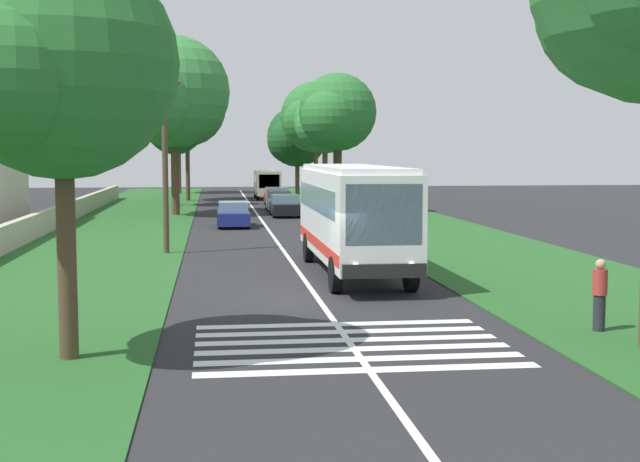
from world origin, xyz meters
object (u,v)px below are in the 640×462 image
object	(u,v)px
roadside_tree_right_3	(314,119)
pedestrian	(600,294)
roadside_tree_left_3	(56,70)
roadside_tree_left_4	(173,127)
roadside_tree_right_0	(295,138)
coach_bus	(353,212)
utility_pole	(165,158)
trailing_car_1	(285,206)
trailing_minibus_0	(267,182)
roadside_tree_left_1	(170,95)
trailing_car_3	(276,197)
roadside_tree_left_2	(177,119)
roadside_tree_right_1	(323,124)
trailing_car_2	(279,201)
trailing_car_0	(233,215)
roadside_tree_left_0	(185,109)
roadside_tree_right_2	(335,115)

from	to	relation	value
roadside_tree_right_3	pedestrian	bearing A→B (deg)	179.87
roadside_tree_left_3	roadside_tree_left_4	size ratio (longest dim) A/B	0.97
roadside_tree_right_0	roadside_tree_right_3	world-z (taller)	roadside_tree_right_3
coach_bus	utility_pole	xyz separation A→B (m)	(6.84, 6.70, 1.81)
trailing_car_1	trailing_minibus_0	bearing A→B (deg)	-0.42
roadside_tree_left_1	utility_pole	xyz separation A→B (m)	(-22.13, -0.78, -3.96)
roadside_tree_left_3	roadside_tree_right_3	xyz separation A→B (m)	(59.88, -12.12, 1.30)
trailing_car_3	roadside_tree_left_2	distance (m)	23.34
roadside_tree_right_0	roadside_tree_left_3	bearing A→B (deg)	170.64
roadside_tree_left_1	pedestrian	world-z (taller)	roadside_tree_left_1
roadside_tree_right_1	pedestrian	size ratio (longest dim) A/B	5.23
trailing_car_2	utility_pole	bearing A→B (deg)	165.50
utility_pole	roadside_tree_right_3	bearing A→B (deg)	-14.83
trailing_car_2	trailing_car_0	bearing A→B (deg)	164.66
roadside_tree_left_2	roadside_tree_right_0	size ratio (longest dim) A/B	1.22
trailing_minibus_0	roadside_tree_left_3	size ratio (longest dim) A/B	0.73
trailing_car_1	roadside_tree_right_1	bearing A→B (deg)	-20.59
roadside_tree_right_3	roadside_tree_left_1	bearing A→B (deg)	148.74
trailing_car_2	roadside_tree_left_0	xyz separation A→B (m)	(13.44, 6.94, 7.17)
trailing_minibus_0	utility_pole	xyz separation A→B (m)	(-40.87, 6.74, 2.41)
roadside_tree_left_1	roadside_tree_left_3	xyz separation A→B (m)	(-40.46, 0.33, -2.10)
roadside_tree_left_1	roadside_tree_left_4	distance (m)	10.21
roadside_tree_right_2	trailing_car_1	bearing A→B (deg)	119.10
pedestrian	utility_pole	bearing A→B (deg)	32.33
trailing_car_0	trailing_minibus_0	xyz separation A→B (m)	(28.26, -3.68, 0.88)
roadside_tree_right_0	roadside_tree_right_3	xyz separation A→B (m)	(-8.21, -0.90, 1.59)
trailing_car_1	trailing_minibus_0	distance (m)	20.78
trailing_minibus_0	roadside_tree_right_1	bearing A→B (deg)	-160.85
trailing_minibus_0	roadside_tree_left_0	xyz separation A→B (m)	(-1.85, 7.06, 6.29)
coach_bus	trailing_minibus_0	size ratio (longest dim) A/B	1.86
coach_bus	roadside_tree_right_0	world-z (taller)	roadside_tree_right_0
roadside_tree_right_0	coach_bus	bearing A→B (deg)	176.56
trailing_car_3	roadside_tree_right_3	bearing A→B (deg)	-22.78
roadside_tree_right_0	utility_pole	world-z (taller)	roadside_tree_right_0
trailing_minibus_0	trailing_car_2	bearing A→B (deg)	179.55
roadside_tree_right_3	utility_pole	xyz separation A→B (m)	(-41.55, 11.01, -3.16)
roadside_tree_right_0	trailing_car_3	bearing A→B (deg)	169.89
trailing_car_2	pedestrian	xyz separation A→B (m)	(-42.76, -4.25, 0.24)
roadside_tree_right_2	utility_pole	world-z (taller)	roadside_tree_right_2
trailing_car_0	roadside_tree_right_1	bearing A→B (deg)	-22.57
trailing_car_2	trailing_car_3	distance (m)	6.18
roadside_tree_left_1	roadside_tree_left_3	distance (m)	40.52
trailing_car_1	roadside_tree_left_3	bearing A→B (deg)	168.68
roadside_tree_right_0	roadside_tree_right_2	xyz separation A→B (m)	(-27.63, -0.09, 1.18)
roadside_tree_right_1	roadside_tree_right_2	xyz separation A→B (m)	(-8.17, 0.21, 0.40)
roadside_tree_left_0	roadside_tree_right_0	size ratio (longest dim) A/B	1.30
coach_bus	roadside_tree_left_1	xyz separation A→B (m)	(28.97, 7.48, 5.78)
trailing_minibus_0	roadside_tree_left_0	bearing A→B (deg)	104.67
roadside_tree_left_2	roadside_tree_left_3	distance (m)	70.78
coach_bus	trailing_car_2	xyz separation A→B (m)	(32.42, 0.08, -1.48)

